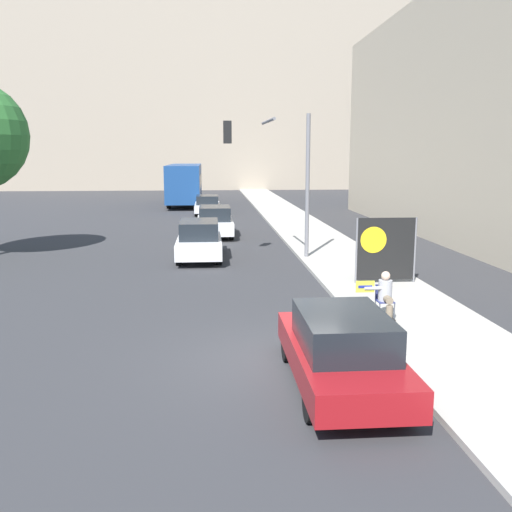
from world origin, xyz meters
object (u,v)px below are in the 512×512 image
(protest_banner, at_px, (385,249))
(car_on_road_distant, at_px, (207,205))
(car_on_road_nearest, at_px, (199,240))
(city_bus_on_road, at_px, (185,182))
(seated_protester, at_px, (385,294))
(parked_car_curbside, at_px, (341,350))
(pedestrian_behind, at_px, (368,251))
(traffic_light_pole, at_px, (277,161))
(car_on_road_midblock, at_px, (215,221))

(protest_banner, height_order, car_on_road_distant, protest_banner)
(car_on_road_nearest, height_order, city_bus_on_road, city_bus_on_road)
(seated_protester, bearing_deg, car_on_road_nearest, 114.61)
(protest_banner, xyz_separation_m, parked_car_curbside, (-3.19, -7.73, -0.51))
(pedestrian_behind, distance_m, car_on_road_distant, 22.53)
(seated_protester, height_order, traffic_light_pole, traffic_light_pole)
(seated_protester, height_order, car_on_road_nearest, car_on_road_nearest)
(parked_car_curbside, bearing_deg, seated_protester, 62.51)
(car_on_road_midblock, bearing_deg, city_bus_on_road, 96.72)
(pedestrian_behind, xyz_separation_m, city_bus_on_road, (-7.23, 30.36, 0.91))
(car_on_road_midblock, height_order, city_bus_on_road, city_bus_on_road)
(car_on_road_distant, bearing_deg, car_on_road_nearest, -90.92)
(protest_banner, relative_size, traffic_light_pole, 0.37)
(protest_banner, relative_size, parked_car_curbside, 0.48)
(seated_protester, bearing_deg, car_on_road_midblock, 102.38)
(protest_banner, xyz_separation_m, car_on_road_distant, (-5.64, 22.81, -0.53))
(pedestrian_behind, relative_size, city_bus_on_road, 0.14)
(pedestrian_behind, xyz_separation_m, car_on_road_midblock, (-4.94, 10.95, -0.24))
(pedestrian_behind, relative_size, car_on_road_distant, 0.39)
(pedestrian_behind, bearing_deg, seated_protester, -5.91)
(parked_car_curbside, bearing_deg, car_on_road_nearest, 101.65)
(car_on_road_midblock, bearing_deg, parked_car_curbside, -84.05)
(car_on_road_midblock, xyz_separation_m, city_bus_on_road, (-2.29, 19.41, 1.15))
(parked_car_curbside, distance_m, city_bus_on_road, 39.26)
(car_on_road_nearest, bearing_deg, parked_car_curbside, -78.35)
(traffic_light_pole, height_order, city_bus_on_road, traffic_light_pole)
(protest_banner, xyz_separation_m, car_on_road_midblock, (-5.23, 11.87, -0.45))
(city_bus_on_road, bearing_deg, car_on_road_midblock, -83.28)
(seated_protester, distance_m, car_on_road_distant, 27.09)
(car_on_road_distant, height_order, city_bus_on_road, city_bus_on_road)
(seated_protester, bearing_deg, pedestrian_behind, 77.39)
(parked_car_curbside, relative_size, car_on_road_midblock, 0.95)
(seated_protester, distance_m, pedestrian_behind, 4.92)
(traffic_light_pole, bearing_deg, car_on_road_nearest, 167.67)
(seated_protester, xyz_separation_m, traffic_light_pole, (-1.65, 8.77, 3.17))
(traffic_light_pole, distance_m, car_on_road_nearest, 4.44)
(traffic_light_pole, xyz_separation_m, city_bus_on_road, (-4.66, 26.42, -2.00))
(seated_protester, height_order, protest_banner, protest_banner)
(pedestrian_behind, distance_m, protest_banner, 0.99)
(protest_banner, bearing_deg, car_on_road_midblock, 113.79)
(traffic_light_pole, relative_size, car_on_road_midblock, 1.21)
(protest_banner, relative_size, car_on_road_distant, 0.47)
(seated_protester, xyz_separation_m, car_on_road_midblock, (-4.03, 15.78, 0.02))
(seated_protester, relative_size, protest_banner, 0.56)
(seated_protester, bearing_deg, protest_banner, 70.96)
(pedestrian_behind, bearing_deg, parked_car_curbside, -13.77)
(car_on_road_midblock, bearing_deg, car_on_road_nearest, -96.20)
(protest_banner, height_order, traffic_light_pole, traffic_light_pole)
(parked_car_curbside, height_order, car_on_road_distant, parked_car_curbside)
(pedestrian_behind, xyz_separation_m, protest_banner, (0.29, -0.92, 0.21))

